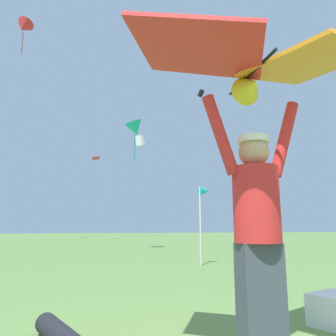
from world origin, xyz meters
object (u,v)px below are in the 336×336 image
object	(u,v)px
held_stunt_kite	(255,63)
marker_flag	(204,196)
distant_kite_red_overhead_distant	(24,27)
distant_kite_red_low_left	(96,158)
cooler_box	(334,309)
distant_kite_black_mid_right	(201,93)
distant_kite_white_mid_left	(140,141)
kite_flyer_person	(257,226)
distant_kite_teal_low_right	(135,129)

from	to	relation	value
held_stunt_kite	marker_flag	bearing A→B (deg)	69.28
distant_kite_red_overhead_distant	marker_flag	distance (m)	24.09
distant_kite_red_low_left	cooler_box	distance (m)	24.93
distant_kite_black_mid_right	marker_flag	xyz separation A→B (m)	(-9.20, -20.42, -12.38)
held_stunt_kite	distant_kite_black_mid_right	bearing A→B (deg)	66.52
distant_kite_red_overhead_distant	distant_kite_white_mid_left	xyz separation A→B (m)	(11.63, 9.25, -5.86)
kite_flyer_person	cooler_box	size ratio (longest dim) A/B	4.01
distant_kite_teal_low_right	distant_kite_white_mid_left	xyz separation A→B (m)	(5.20, 21.12, 5.27)
held_stunt_kite	distant_kite_red_overhead_distant	size ratio (longest dim) A/B	0.69
distant_kite_black_mid_right	distant_kite_red_overhead_distant	size ratio (longest dim) A/B	0.28
held_stunt_kite	cooler_box	distance (m)	2.46
cooler_box	marker_flag	size ratio (longest dim) A/B	0.24
cooler_box	distant_kite_black_mid_right	bearing A→B (deg)	50.79
distant_kite_black_mid_right	marker_flag	bearing A→B (deg)	-114.24
held_stunt_kite	distant_kite_teal_low_right	bearing A→B (deg)	82.09
distant_kite_red_low_left	kite_flyer_person	bearing A→B (deg)	-92.88
distant_kite_black_mid_right	distant_kite_white_mid_left	xyz separation A→B (m)	(-4.56, 6.63, -3.59)
distant_kite_black_mid_right	held_stunt_kite	bearing A→B (deg)	-113.48
held_stunt_kite	distant_kite_teal_low_right	xyz separation A→B (m)	(1.63, 11.76, 3.08)
marker_flag	distant_kite_teal_low_right	bearing A→B (deg)	95.50
distant_kite_red_low_left	marker_flag	bearing A→B (deg)	-87.12
distant_kite_white_mid_left	held_stunt_kite	bearing A→B (deg)	-101.75
distant_kite_red_overhead_distant	cooler_box	bearing A→B (deg)	-75.33
distant_kite_black_mid_right	distant_kite_teal_low_right	size ratio (longest dim) A/B	0.44
distant_kite_white_mid_left	marker_flag	size ratio (longest dim) A/B	0.66
distant_kite_red_low_left	cooler_box	size ratio (longest dim) A/B	1.78
kite_flyer_person	distant_kite_black_mid_right	distance (m)	31.42
cooler_box	distant_kite_red_overhead_distant	bearing A→B (deg)	87.19
distant_kite_white_mid_left	cooler_box	world-z (taller)	distant_kite_white_mid_left
distant_kite_white_mid_left	marker_flag	world-z (taller)	distant_kite_white_mid_left
held_stunt_kite	kite_flyer_person	bearing A→B (deg)	84.14
distant_kite_red_overhead_distant	distant_kite_teal_low_right	bearing A→B (deg)	-61.58
held_stunt_kite	distant_kite_red_low_left	bearing A→B (deg)	87.11
distant_kite_white_mid_left	distant_kite_red_overhead_distant	bearing A→B (deg)	-141.49
distant_kite_teal_low_right	cooler_box	world-z (taller)	distant_kite_teal_low_right
kite_flyer_person	distant_kite_red_low_left	size ratio (longest dim) A/B	2.25
distant_kite_red_low_left	distant_kite_red_overhead_distant	bearing A→B (deg)	-169.19
distant_kite_teal_low_right	distant_kite_red_low_left	world-z (taller)	distant_kite_red_low_left
kite_flyer_person	cooler_box	distance (m)	1.56
distant_kite_white_mid_left	distant_kite_red_low_left	bearing A→B (deg)	-124.60
distant_kite_teal_low_right	distant_kite_white_mid_left	distance (m)	22.38
distant_kite_teal_low_right	kite_flyer_person	bearing A→B (deg)	-97.92
cooler_box	marker_flag	bearing A→B (deg)	61.62
kite_flyer_person	held_stunt_kite	xyz separation A→B (m)	(-0.01, -0.09, 1.24)
distant_kite_black_mid_right	distant_kite_red_low_left	bearing A→B (deg)	-171.77
kite_flyer_person	cooler_box	bearing A→B (deg)	26.25
distant_kite_red_overhead_distant	cooler_box	world-z (taller)	distant_kite_red_overhead_distant
distant_kite_black_mid_right	cooler_box	xyz separation A→B (m)	(-10.19, -25.56, -13.97)
distant_kite_black_mid_right	distant_kite_white_mid_left	size ratio (longest dim) A/B	0.64
distant_kite_red_low_left	distant_kite_red_overhead_distant	xyz separation A→B (m)	(-6.04, -1.15, 9.83)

